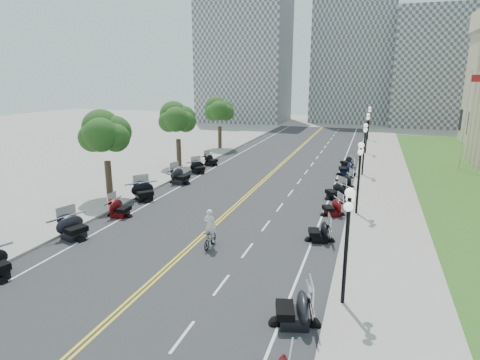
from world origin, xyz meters
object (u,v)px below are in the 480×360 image
(cyclist_rider, at_px, (210,214))
(motorcycle_n_3, at_px, (294,307))
(flagpole, at_px, (465,121))
(bicycle, at_px, (210,239))

(cyclist_rider, bearing_deg, motorcycle_n_3, 135.65)
(flagpole, height_order, motorcycle_n_3, flagpole)
(motorcycle_n_3, distance_m, cyclist_rider, 8.23)
(flagpole, xyz_separation_m, motorcycle_n_3, (-11.08, -31.96, -4.25))
(motorcycle_n_3, height_order, cyclist_rider, cyclist_rider)
(flagpole, relative_size, cyclist_rider, 5.25)
(flagpole, bearing_deg, motorcycle_n_3, -109.12)
(cyclist_rider, bearing_deg, bicycle, -0.00)
(flagpole, distance_m, cyclist_rider, 31.38)
(motorcycle_n_3, relative_size, cyclist_rider, 1.13)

